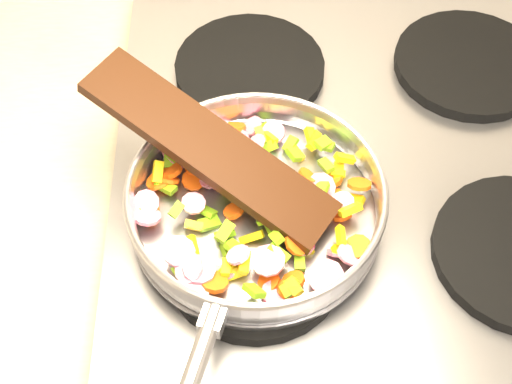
{
  "coord_description": "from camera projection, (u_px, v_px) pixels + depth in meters",
  "views": [
    {
      "loc": [
        -0.85,
        1.15,
        1.59
      ],
      "look_at": [
        -0.84,
        1.57,
        1.0
      ],
      "focal_mm": 50.0,
      "sensor_mm": 36.0,
      "label": 1
    }
  ],
  "objects": [
    {
      "name": "cooktop",
      "position": [
        370.0,
        166.0,
        0.85
      ],
      "size": [
        0.6,
        0.6,
        0.04
      ],
      "primitive_type": "cube",
      "color": "#939399",
      "rests_on": "counter_top"
    },
    {
      "name": "grate_fl",
      "position": [
        255.0,
        258.0,
        0.74
      ],
      "size": [
        0.19,
        0.19,
        0.02
      ],
      "primitive_type": "cylinder",
      "color": "black",
      "rests_on": "cooktop"
    },
    {
      "name": "grate_bl",
      "position": [
        250.0,
        68.0,
        0.9
      ],
      "size": [
        0.19,
        0.19,
        0.02
      ],
      "primitive_type": "cylinder",
      "color": "black",
      "rests_on": "cooktop"
    },
    {
      "name": "grate_br",
      "position": [
        469.0,
        64.0,
        0.91
      ],
      "size": [
        0.19,
        0.19,
        0.02
      ],
      "primitive_type": "cylinder",
      "color": "black",
      "rests_on": "cooktop"
    },
    {
      "name": "saute_pan",
      "position": [
        255.0,
        203.0,
        0.74
      ],
      "size": [
        0.3,
        0.46,
        0.05
      ],
      "rotation": [
        0.0,
        0.0,
        -0.3
      ],
      "color": "#9E9EA5",
      "rests_on": "grate_fl"
    },
    {
      "name": "vegetable_heap",
      "position": [
        251.0,
        200.0,
        0.75
      ],
      "size": [
        0.26,
        0.25,
        0.05
      ],
      "color": "gold",
      "rests_on": "saute_pan"
    },
    {
      "name": "wooden_spatula",
      "position": [
        209.0,
        148.0,
        0.74
      ],
      "size": [
        0.27,
        0.22,
        0.09
      ],
      "primitive_type": "cube",
      "rotation": [
        0.0,
        -0.26,
        2.54
      ],
      "color": "black",
      "rests_on": "saute_pan"
    }
  ]
}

